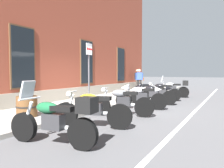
{
  "coord_description": "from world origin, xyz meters",
  "views": [
    {
      "loc": [
        -8.47,
        -4.46,
        1.49
      ],
      "look_at": [
        0.24,
        0.26,
        0.99
      ],
      "focal_mm": 35.94,
      "sensor_mm": 36.0,
      "label": 1
    }
  ],
  "objects": [
    {
      "name": "motorcycle_yellow_naked",
      "position": [
        -3.46,
        -1.12,
        0.49
      ],
      "size": [
        0.8,
        2.14,
        0.99
      ],
      "color": "black",
      "rests_on": "ground_plane"
    },
    {
      "name": "brick_pub_facade",
      "position": [
        0.0,
        6.33,
        4.31
      ],
      "size": [
        22.3,
        6.72,
        8.63
      ],
      "color": "brown",
      "rests_on": "ground_plane"
    },
    {
      "name": "pedestrian_dark_jacket",
      "position": [
        8.73,
        2.48,
        1.04
      ],
      "size": [
        0.61,
        0.4,
        1.64
      ],
      "color": "#38332D",
      "rests_on": "sidewalk"
    },
    {
      "name": "motorcycle_grey_naked",
      "position": [
        -1.63,
        -1.13,
        0.49
      ],
      "size": [
        0.8,
        2.13,
        0.98
      ],
      "color": "black",
      "rests_on": "ground_plane"
    },
    {
      "name": "sidewalk",
      "position": [
        0.0,
        1.51,
        0.06
      ],
      "size": [
        28.3,
        3.03,
        0.12
      ],
      "primitive_type": "cube",
      "color": "gray",
      "rests_on": "ground_plane"
    },
    {
      "name": "motorcycle_green_touring",
      "position": [
        -5.08,
        -1.34,
        0.55
      ],
      "size": [
        0.64,
        2.09,
        1.32
      ],
      "color": "black",
      "rests_on": "ground_plane"
    },
    {
      "name": "motorcycle_black_naked",
      "position": [
        3.28,
        -1.08,
        0.48
      ],
      "size": [
        0.62,
        2.04,
        0.97
      ],
      "color": "black",
      "rests_on": "ground_plane"
    },
    {
      "name": "motorcycle_white_sport",
      "position": [
        0.06,
        -1.1,
        0.56
      ],
      "size": [
        0.74,
        2.08,
        1.04
      ],
      "color": "black",
      "rests_on": "ground_plane"
    },
    {
      "name": "barrel_planter",
      "position": [
        -3.65,
        1.17,
        0.53
      ],
      "size": [
        0.66,
        0.66,
        0.98
      ],
      "color": "brown",
      "rests_on": "sidewalk"
    },
    {
      "name": "ground_plane",
      "position": [
        0.0,
        0.0,
        0.0
      ],
      "size": [
        140.0,
        140.0,
        0.0
      ],
      "primitive_type": "plane",
      "color": "#4C4C4F"
    },
    {
      "name": "pedestrian_blue_top",
      "position": [
        7.96,
        2.0,
        1.04
      ],
      "size": [
        0.41,
        0.61,
        1.65
      ],
      "color": "black",
      "rests_on": "sidewalk"
    },
    {
      "name": "motorcycle_silver_touring",
      "position": [
        5.16,
        -1.31,
        0.55
      ],
      "size": [
        0.76,
        2.01,
        1.31
      ],
      "color": "black",
      "rests_on": "ground_plane"
    },
    {
      "name": "parking_sign",
      "position": [
        -1.16,
        0.53,
        1.76
      ],
      "size": [
        0.36,
        0.07,
        2.54
      ],
      "color": "#4C4C51",
      "rests_on": "sidewalk"
    },
    {
      "name": "lane_stripe",
      "position": [
        0.0,
        -3.2,
        0.0
      ],
      "size": [
        28.3,
        0.12,
        0.01
      ],
      "primitive_type": "cube",
      "color": "silver",
      "rests_on": "ground_plane"
    },
    {
      "name": "motorcycle_black_sport",
      "position": [
        1.64,
        -1.08,
        0.55
      ],
      "size": [
        0.63,
        2.17,
        1.0
      ],
      "color": "black",
      "rests_on": "ground_plane"
    }
  ]
}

